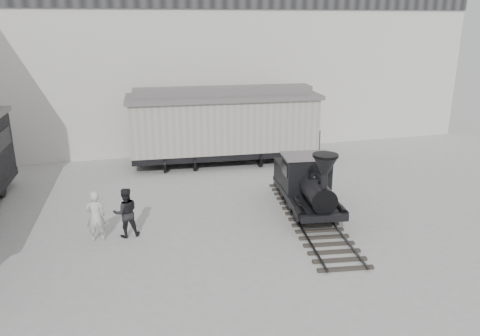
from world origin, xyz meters
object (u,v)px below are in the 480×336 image
object	(u,v)px
visitor_a	(96,216)
visitor_b	(126,212)
boxcar	(224,124)
locomotive	(308,188)

from	to	relation	value
visitor_a	visitor_b	bearing A→B (deg)	177.72
boxcar	visitor_a	world-z (taller)	boxcar
boxcar	visitor_b	distance (m)	9.68
visitor_b	visitor_a	bearing A→B (deg)	-0.80
locomotive	boxcar	bearing A→B (deg)	109.81
boxcar	visitor_b	size ratio (longest dim) A/B	5.63
boxcar	visitor_b	world-z (taller)	boxcar
boxcar	visitor_a	xyz separation A→B (m)	(-6.55, -7.93, -1.24)
locomotive	visitor_b	size ratio (longest dim) A/B	4.65
locomotive	visitor_a	size ratio (longest dim) A/B	4.59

